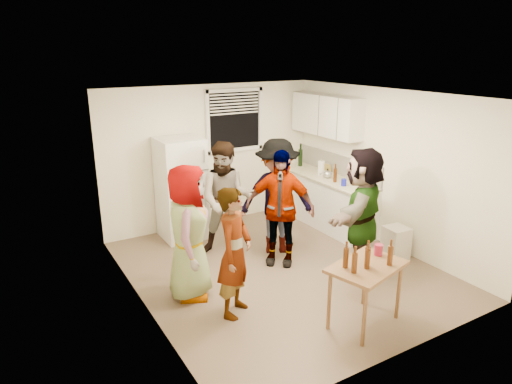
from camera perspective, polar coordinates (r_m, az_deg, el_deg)
room at (r=6.75m, az=3.08°, el=-9.61°), size 4.00×4.50×2.50m
window at (r=8.24m, az=-2.69°, el=8.92°), size 1.12×0.10×1.06m
refrigerator at (r=7.68m, az=-9.34°, el=0.40°), size 0.70×0.70×1.70m
counter_lower at (r=8.38m, az=8.47°, el=-1.09°), size 0.60×2.20×0.86m
countertop at (r=8.25m, az=8.61°, el=1.87°), size 0.64×2.22×0.04m
backsplash at (r=8.38m, az=10.19°, el=3.44°), size 0.03×2.20×0.36m
upper_cabinets at (r=8.27m, az=8.77°, el=9.47°), size 0.34×1.60×0.70m
kettle at (r=8.12m, az=8.89°, el=1.75°), size 0.26×0.23×0.18m
paper_towel at (r=8.31m, az=8.10°, el=2.13°), size 0.12×0.12×0.25m
wine_bottle at (r=8.91m, az=5.53°, el=3.28°), size 0.08×0.08×0.33m
beer_bottle_counter at (r=7.90m, az=9.82°, el=1.25°), size 0.06×0.06×0.23m
blue_cup at (r=7.70m, az=10.89°, el=0.77°), size 0.09×0.09×0.12m
picture_frame at (r=8.52m, az=8.92°, el=3.00°), size 0.02×0.18×0.15m
trash_bin at (r=7.34m, az=17.09°, el=-5.97°), size 0.35×0.35×0.48m
serving_table at (r=5.70m, az=13.16°, el=-15.64°), size 1.01×0.80×0.75m
beer_bottle_table at (r=5.26m, az=13.67°, el=-9.26°), size 0.06×0.06×0.22m
red_cup at (r=5.62m, az=15.01°, el=-7.60°), size 0.10×0.10×0.13m
guest_grey at (r=6.17m, az=-8.07°, el=-12.56°), size 1.95×1.58×0.56m
guest_stripe at (r=5.77m, az=-2.59°, el=-14.74°), size 1.47×1.59×0.38m
guest_back_left at (r=7.26m, az=-3.52°, el=-7.61°), size 1.63×1.97×0.67m
guest_back_right at (r=7.33m, az=2.54°, el=-7.33°), size 1.84×2.13×0.67m
guest_black at (r=6.97m, az=2.88°, el=-8.69°), size 1.92×1.96×0.42m
guest_orange at (r=6.90m, az=12.60°, el=-9.45°), size 2.42×2.45×0.54m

